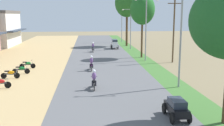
% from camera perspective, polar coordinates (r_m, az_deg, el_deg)
% --- Properties ---
extents(parked_motorbike_third, '(1.80, 0.54, 0.94)m').
position_cam_1_polar(parked_motorbike_third, '(24.17, -22.69, -3.86)').
color(parked_motorbike_third, black).
rests_on(parked_motorbike_third, dirt_shoulder).
extents(parked_motorbike_fourth, '(1.80, 0.54, 0.94)m').
position_cam_1_polar(parked_motorbike_fourth, '(27.49, -20.81, -2.10)').
color(parked_motorbike_fourth, black).
rests_on(parked_motorbike_fourth, dirt_shoulder).
extents(parked_motorbike_fifth, '(1.80, 0.54, 0.94)m').
position_cam_1_polar(parked_motorbike_fifth, '(29.26, -18.76, -1.26)').
color(parked_motorbike_fifth, black).
rests_on(parked_motorbike_fifth, dirt_shoulder).
extents(parked_motorbike_sixth, '(1.80, 0.54, 0.94)m').
position_cam_1_polar(parked_motorbike_sixth, '(32.04, -17.53, -0.23)').
color(parked_motorbike_sixth, black).
rests_on(parked_motorbike_sixth, dirt_shoulder).
extents(median_tree_second, '(3.47, 3.47, 8.93)m').
position_cam_1_polar(median_tree_second, '(38.32, 6.50, 11.24)').
color(median_tree_second, '#4C351E').
rests_on(median_tree_second, median_strip).
extents(median_tree_third, '(4.66, 4.66, 10.99)m').
position_cam_1_polar(median_tree_third, '(52.85, 3.21, 12.60)').
color(median_tree_third, '#4C351E').
rests_on(median_tree_third, median_strip).
extents(streetlamp_near, '(3.16, 0.20, 8.20)m').
position_cam_1_polar(streetlamp_near, '(22.82, 14.49, 6.52)').
color(streetlamp_near, gray).
rests_on(streetlamp_near, median_strip).
extents(streetlamp_mid, '(3.16, 0.20, 8.14)m').
position_cam_1_polar(streetlamp_mid, '(35.64, 7.26, 7.94)').
color(streetlamp_mid, gray).
rests_on(streetlamp_mid, median_strip).
extents(streetlamp_far, '(3.16, 0.20, 7.12)m').
position_cam_1_polar(streetlamp_far, '(48.00, 4.00, 7.95)').
color(streetlamp_far, gray).
rests_on(streetlamp_far, median_strip).
extents(streetlamp_farthest, '(3.16, 0.20, 7.96)m').
position_cam_1_polar(streetlamp_farthest, '(60.24, 2.11, 8.84)').
color(streetlamp_farthest, gray).
rests_on(streetlamp_farthest, median_strip).
extents(utility_pole_near, '(1.80, 0.20, 8.01)m').
position_cam_1_polar(utility_pole_near, '(35.27, 13.01, 6.87)').
color(utility_pole_near, brown).
rests_on(utility_pole_near, ground).
extents(car_sedan_black, '(1.10, 2.26, 1.19)m').
position_cam_1_polar(car_sedan_black, '(16.38, 13.55, -9.20)').
color(car_sedan_black, black).
rests_on(car_sedan_black, road_strip).
extents(car_van_white, '(1.19, 2.41, 1.67)m').
position_cam_1_polar(car_van_white, '(48.21, 0.53, 4.19)').
color(car_van_white, silver).
rests_on(car_van_white, road_strip).
extents(motorbike_foreground_rider, '(0.54, 1.80, 1.66)m').
position_cam_1_polar(motorbike_foreground_rider, '(22.04, -3.85, -3.58)').
color(motorbike_foreground_rider, black).
rests_on(motorbike_foreground_rider, road_strip).
extents(motorbike_ahead_second, '(0.54, 1.80, 1.66)m').
position_cam_1_polar(motorbike_ahead_second, '(29.42, -4.41, -0.08)').
color(motorbike_ahead_second, black).
rests_on(motorbike_ahead_second, road_strip).
extents(motorbike_ahead_third, '(0.54, 1.80, 1.66)m').
position_cam_1_polar(motorbike_ahead_third, '(44.04, -4.07, 3.37)').
color(motorbike_ahead_third, black).
rests_on(motorbike_ahead_third, road_strip).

